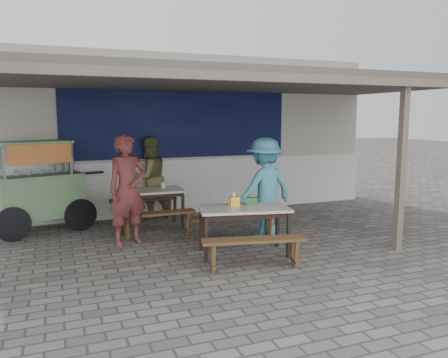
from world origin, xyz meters
TOP-DOWN VIEW (x-y plane):
  - ground at (0.00, 0.00)m, footprint 60.00×60.00m
  - back_wall at (-0.00, 3.58)m, footprint 9.00×1.28m
  - warung_roof at (0.02, 0.90)m, footprint 9.00×4.21m
  - table_left at (-1.12, 1.93)m, footprint 1.28×0.77m
  - bench_left_street at (-1.13, 1.23)m, footprint 1.38×0.30m
  - bench_left_wall at (-1.11, 2.64)m, footprint 1.38×0.30m
  - table_right at (-0.09, -0.25)m, footprint 1.49×0.97m
  - bench_right_street at (-0.24, -0.94)m, footprint 1.51×0.58m
  - bench_right_wall at (0.05, 0.44)m, footprint 1.51×0.58m
  - vendor_cart at (-3.08, 2.38)m, footprint 2.00×1.27m
  - patron_street_side at (-1.67, 0.96)m, footprint 0.77×0.60m
  - patron_wall_side at (-0.94, 2.75)m, footprint 1.02×0.91m
  - patron_right_table at (0.67, 0.57)m, footprint 1.27×0.90m
  - tissue_box at (-0.20, -0.09)m, footprint 0.15×0.15m
  - donation_box at (0.11, -0.10)m, footprint 0.21×0.18m
  - condiment_jar at (-0.81, 2.07)m, footprint 0.09×0.09m
  - condiment_bowl at (-1.46, 2.01)m, footprint 0.20×0.20m

SIDE VIEW (x-z plane):
  - ground at x=0.00m, z-range 0.00..0.00m
  - bench_left_street at x=-1.13m, z-range 0.11..0.56m
  - bench_left_wall at x=-1.11m, z-range 0.11..0.56m
  - bench_right_street at x=-0.24m, z-range 0.11..0.56m
  - bench_right_wall at x=0.05m, z-range 0.11..0.56m
  - table_left at x=-1.12m, z-range 0.30..1.05m
  - table_right at x=-0.09m, z-range 0.30..1.05m
  - condiment_bowl at x=-1.46m, z-range 0.75..0.79m
  - condiment_jar at x=-0.81m, z-range 0.75..0.85m
  - donation_box at x=0.11m, z-range 0.75..0.87m
  - tissue_box at x=-0.20m, z-range 0.75..0.90m
  - patron_wall_side at x=-0.94m, z-range 0.00..1.73m
  - patron_right_table at x=0.67m, z-range 0.00..1.77m
  - vendor_cart at x=-3.08m, z-range 0.07..1.77m
  - patron_street_side at x=-1.67m, z-range 0.00..1.86m
  - back_wall at x=0.00m, z-range -0.03..3.47m
  - warung_roof at x=0.02m, z-range 1.31..4.12m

